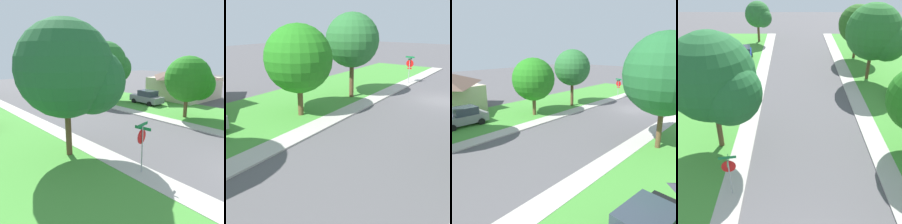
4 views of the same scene
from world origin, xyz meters
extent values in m
cube|color=#B7B2A8|center=(4.70, 12.00, 0.05)|extent=(1.40, 56.00, 0.10)
cube|color=#479338|center=(9.40, 12.00, 0.04)|extent=(8.00, 56.00, 0.08)
cube|color=#B7B2A8|center=(-4.70, 12.00, 0.05)|extent=(1.40, 56.00, 0.10)
cube|color=#479338|center=(-9.40, 12.00, 0.04)|extent=(8.00, 56.00, 0.08)
cylinder|color=#9E9EA3|center=(-4.63, 4.89, 1.30)|extent=(0.07, 0.07, 2.60)
cylinder|color=red|center=(-4.64, 4.94, 2.05)|extent=(0.75, 0.16, 0.76)
cylinder|color=white|center=(-4.64, 4.96, 2.05)|extent=(0.66, 0.12, 0.67)
cylinder|color=red|center=(-4.64, 4.96, 2.05)|extent=(0.54, 0.10, 0.55)
cube|color=#146B38|center=(-4.63, 4.89, 2.69)|extent=(0.91, 0.18, 0.16)
cube|color=#146B38|center=(-4.63, 4.89, 2.50)|extent=(0.18, 0.91, 0.16)
cube|color=gray|center=(9.09, 15.91, 0.70)|extent=(2.02, 4.39, 0.76)
cube|color=#2D3842|center=(9.08, 15.71, 1.42)|extent=(1.71, 2.18, 0.68)
cylinder|color=black|center=(8.26, 17.29, 0.32)|extent=(0.27, 0.65, 0.64)
cylinder|color=black|center=(10.06, 17.20, 0.32)|extent=(0.27, 0.65, 0.64)
cylinder|color=black|center=(8.12, 14.63, 0.32)|extent=(0.27, 0.65, 0.64)
cylinder|color=black|center=(9.92, 14.53, 0.32)|extent=(0.27, 0.65, 0.64)
cube|color=#1E6033|center=(9.37, 33.03, 0.70)|extent=(1.93, 4.35, 0.76)
cube|color=#2D3842|center=(9.37, 32.83, 1.42)|extent=(1.66, 2.15, 0.68)
cylinder|color=black|center=(8.43, 34.33, 0.32)|extent=(0.26, 0.65, 0.64)
cylinder|color=black|center=(10.22, 34.39, 0.32)|extent=(0.26, 0.65, 0.64)
cylinder|color=black|center=(8.51, 31.67, 0.32)|extent=(0.26, 0.65, 0.64)
cylinder|color=black|center=(10.31, 31.72, 0.32)|extent=(0.26, 0.65, 0.64)
cylinder|color=brown|center=(6.86, 9.17, 1.15)|extent=(0.36, 0.36, 2.30)
sphere|color=#22751B|center=(6.86, 9.17, 3.83)|extent=(4.37, 4.37, 4.37)
sphere|color=#22751B|center=(7.84, 8.51, 3.28)|extent=(3.06, 3.06, 3.06)
cylinder|color=brown|center=(6.77, 27.98, 1.33)|extent=(0.36, 0.36, 2.66)
sphere|color=#2A601F|center=(6.77, 27.98, 4.30)|extent=(4.67, 4.67, 4.67)
sphere|color=#2A601F|center=(7.82, 27.28, 3.71)|extent=(3.27, 3.27, 3.27)
cylinder|color=brown|center=(6.81, 21.16, 1.55)|extent=(0.36, 0.36, 3.10)
sphere|color=#286C2B|center=(6.81, 21.16, 5.06)|extent=(5.58, 5.58, 5.58)
sphere|color=#286C2B|center=(8.07, 20.33, 4.36)|extent=(3.91, 3.91, 3.91)
cylinder|color=brown|center=(-6.23, 9.34, 1.66)|extent=(0.36, 0.36, 3.32)
sphere|color=#215F2F|center=(-6.23, 9.34, 5.27)|extent=(5.57, 5.57, 5.57)
sphere|color=#215F2F|center=(-4.98, 8.51, 4.57)|extent=(3.90, 3.90, 3.90)
cube|color=beige|center=(16.31, 14.99, 1.50)|extent=(8.60, 7.43, 3.00)
pyramid|color=brown|center=(16.31, 14.99, 3.80)|extent=(9.22, 8.05, 1.60)
cube|color=#51331E|center=(16.41, 18.61, 1.05)|extent=(1.00, 0.09, 2.10)
camera|label=1|loc=(-12.91, -2.00, 6.03)|focal=36.11mm
camera|label=2|loc=(-5.06, 22.12, 6.05)|focal=43.68mm
camera|label=3|loc=(-11.55, 25.73, 6.96)|focal=38.50mm
camera|label=4|loc=(-1.33, -5.69, 11.71)|focal=42.83mm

